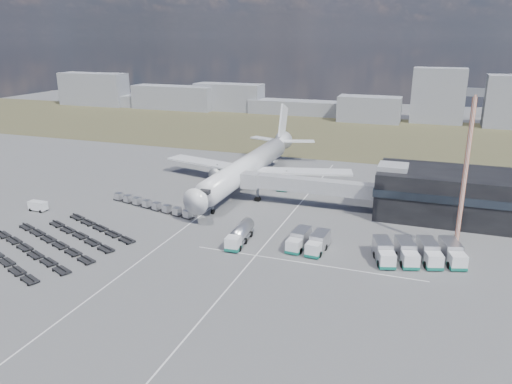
% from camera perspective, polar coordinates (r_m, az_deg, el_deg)
% --- Properties ---
extents(ground, '(420.00, 420.00, 0.00)m').
position_cam_1_polar(ground, '(100.86, -7.08, -4.14)').
color(ground, '#565659').
rests_on(ground, ground).
extents(grass_strip, '(420.00, 90.00, 0.01)m').
position_cam_1_polar(grass_strip, '(201.54, 7.10, 6.79)').
color(grass_strip, '#4C4B2D').
rests_on(grass_strip, ground).
extents(lane_markings, '(47.12, 110.00, 0.01)m').
position_cam_1_polar(lane_markings, '(99.68, -1.26, -4.27)').
color(lane_markings, silver).
rests_on(lane_markings, ground).
extents(terminal, '(30.40, 16.40, 11.00)m').
position_cam_1_polar(terminal, '(112.02, 21.28, -0.18)').
color(terminal, black).
rests_on(terminal, ground).
extents(jet_bridge, '(30.30, 3.80, 7.05)m').
position_cam_1_polar(jet_bridge, '(111.94, 4.85, 0.87)').
color(jet_bridge, '#939399').
rests_on(jet_bridge, ground).
extents(airliner, '(51.59, 64.53, 17.62)m').
position_cam_1_polar(airliner, '(127.50, -0.66, 3.11)').
color(airliner, white).
rests_on(airliner, ground).
extents(skyline, '(298.27, 24.14, 23.61)m').
position_cam_1_polar(skyline, '(244.62, 3.61, 10.50)').
color(skyline, gray).
rests_on(skyline, ground).
extents(fuel_tanker, '(3.16, 10.36, 3.31)m').
position_cam_1_polar(fuel_tanker, '(92.81, -1.86, -4.87)').
color(fuel_tanker, white).
rests_on(fuel_tanker, ground).
extents(pushback_tug, '(3.36, 2.05, 1.46)m').
position_cam_1_polar(pushback_tug, '(108.99, -7.10, -2.06)').
color(pushback_tug, white).
rests_on(pushback_tug, ground).
extents(utility_van, '(4.10, 1.92, 2.19)m').
position_cam_1_polar(utility_van, '(119.51, -23.65, -1.49)').
color(utility_van, white).
rests_on(utility_van, ground).
extents(catering_truck, '(2.97, 6.55, 2.95)m').
position_cam_1_polar(catering_truck, '(125.38, 3.28, 1.04)').
color(catering_truck, white).
rests_on(catering_truck, ground).
extents(service_trucks_near, '(6.79, 7.90, 2.98)m').
position_cam_1_polar(service_trucks_near, '(90.36, 5.99, -5.63)').
color(service_trucks_near, white).
rests_on(service_trucks_near, ground).
extents(service_trucks_far, '(15.90, 11.70, 3.16)m').
position_cam_1_polar(service_trucks_far, '(89.61, 18.02, -6.58)').
color(service_trucks_far, white).
rests_on(service_trucks_far, ground).
extents(uld_row, '(23.54, 7.54, 1.62)m').
position_cam_1_polar(uld_row, '(113.04, -11.85, -1.46)').
color(uld_row, black).
rests_on(uld_row, ground).
extents(baggage_dollies, '(31.32, 29.04, 0.82)m').
position_cam_1_polar(baggage_dollies, '(99.90, -22.33, -5.35)').
color(baggage_dollies, black).
rests_on(baggage_dollies, ground).
extents(floodlight_mast, '(2.71, 2.23, 28.82)m').
position_cam_1_polar(floodlight_mast, '(91.67, 22.78, 1.89)').
color(floodlight_mast, '#BF471E').
rests_on(floodlight_mast, ground).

